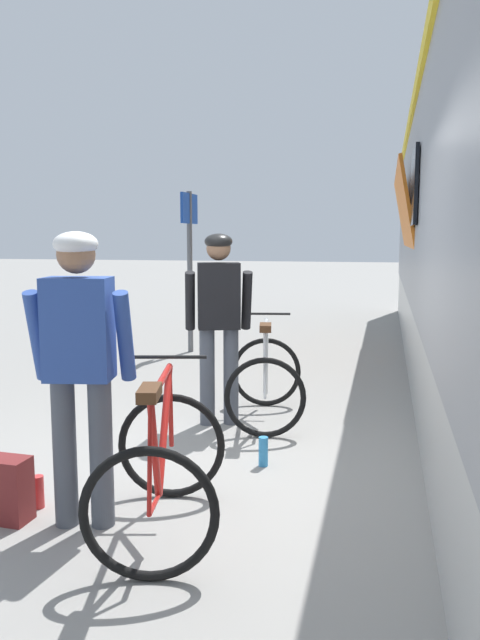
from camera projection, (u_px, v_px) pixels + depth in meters
ground_plane at (214, 473)px, 4.56m from camera, size 80.00×80.00×0.00m
cyclist_near_in_blue at (80, 353)px, 3.60m from camera, size 0.65×0.38×1.76m
cyclist_far_in_dark at (219, 312)px, 5.62m from camera, size 0.66×0.44×1.76m
bicycle_near_red at (162, 468)px, 3.57m from camera, size 0.94×1.20×0.99m
bicycle_far_white at (266, 379)px, 5.80m from camera, size 0.89×1.18×0.99m
backpack_on_platform at (7, 490)px, 3.76m from camera, size 0.29×0.19×0.40m
water_bottle_near_the_bikes at (263, 452)px, 4.68m from camera, size 0.07×0.07×0.23m
water_bottle_by_the_backpack at (38, 492)px, 3.96m from camera, size 0.07×0.07×0.21m
platform_sign_post at (190, 244)px, 9.17m from camera, size 0.08×0.70×2.40m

